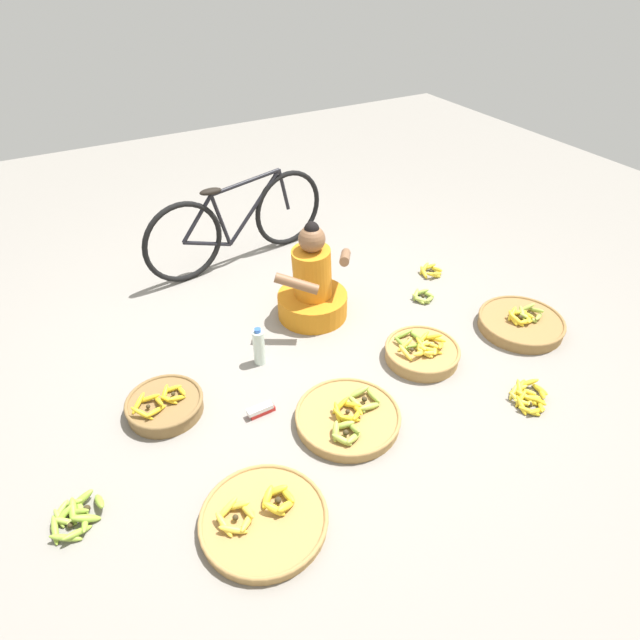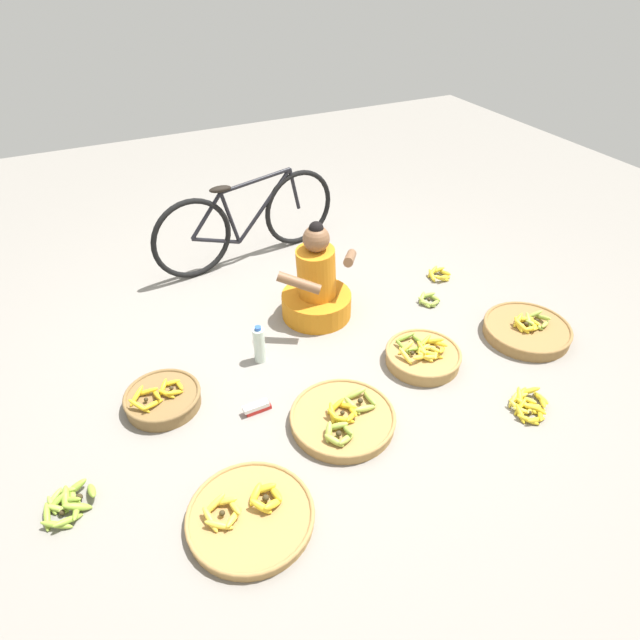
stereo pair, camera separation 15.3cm
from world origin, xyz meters
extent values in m
plane|color=gray|center=(0.00, 0.00, 0.00)|extent=(10.00, 10.00, 0.00)
cylinder|color=orange|center=(0.21, 0.30, 0.09)|extent=(0.52, 0.52, 0.18)
cylinder|color=orange|center=(0.21, 0.30, 0.37)|extent=(0.38, 0.37, 0.39)
sphere|color=brown|center=(0.21, 0.30, 0.64)|extent=(0.19, 0.19, 0.19)
sphere|color=black|center=(0.21, 0.30, 0.72)|extent=(0.10, 0.10, 0.10)
cylinder|color=brown|center=(0.00, 0.12, 0.44)|extent=(0.30, 0.23, 0.16)
cylinder|color=brown|center=(0.47, 0.27, 0.44)|extent=(0.23, 0.29, 0.16)
torus|color=black|center=(-0.44, 1.24, 0.34)|extent=(0.68, 0.15, 0.68)
torus|color=black|center=(0.57, 1.39, 0.34)|extent=(0.68, 0.15, 0.68)
cylinder|color=black|center=(0.22, 1.34, 0.45)|extent=(0.55, 0.12, 0.55)
cylinder|color=black|center=(-0.10, 1.29, 0.43)|extent=(0.15, 0.05, 0.49)
cylinder|color=black|center=(0.16, 1.33, 0.69)|extent=(0.65, 0.13, 0.08)
cylinder|color=black|center=(-0.24, 1.27, 0.27)|extent=(0.42, 0.10, 0.18)
cylinder|color=black|center=(-0.30, 1.26, 0.50)|extent=(0.32, 0.08, 0.35)
cylinder|color=black|center=(0.53, 1.39, 0.53)|extent=(0.11, 0.05, 0.38)
ellipsoid|color=black|center=(-0.16, 1.28, 0.70)|extent=(0.18, 0.08, 0.05)
cylinder|color=olive|center=(1.46, -0.59, 0.04)|extent=(0.60, 0.60, 0.08)
torus|color=olive|center=(1.46, -0.59, 0.08)|extent=(0.61, 0.61, 0.02)
ellipsoid|color=#9EB747|center=(1.60, -0.59, 0.11)|extent=(0.04, 0.14, 0.08)
ellipsoid|color=#9EB747|center=(1.55, -0.53, 0.11)|extent=(0.14, 0.07, 0.09)
ellipsoid|color=#9EB747|center=(1.48, -0.56, 0.11)|extent=(0.09, 0.14, 0.07)
ellipsoid|color=#9EB747|center=(1.48, -0.62, 0.10)|extent=(0.10, 0.14, 0.06)
ellipsoid|color=#9EB747|center=(1.56, -0.65, 0.10)|extent=(0.14, 0.09, 0.06)
sphere|color=#382D19|center=(1.54, -0.59, 0.11)|extent=(0.03, 0.03, 0.03)
ellipsoid|color=yellow|center=(1.50, -0.60, 0.11)|extent=(0.05, 0.14, 0.07)
ellipsoid|color=yellow|center=(1.47, -0.54, 0.10)|extent=(0.13, 0.10, 0.06)
ellipsoid|color=yellow|center=(1.41, -0.54, 0.11)|extent=(0.14, 0.09, 0.08)
ellipsoid|color=yellow|center=(1.38, -0.58, 0.11)|extent=(0.06, 0.14, 0.08)
ellipsoid|color=yellow|center=(1.38, -0.61, 0.11)|extent=(0.08, 0.14, 0.09)
ellipsoid|color=yellow|center=(1.43, -0.65, 0.10)|extent=(0.14, 0.04, 0.06)
ellipsoid|color=yellow|center=(1.48, -0.63, 0.10)|extent=(0.12, 0.12, 0.06)
sphere|color=#382D19|center=(1.44, -0.59, 0.11)|extent=(0.03, 0.03, 0.03)
cylinder|color=brown|center=(-1.04, -0.15, 0.04)|extent=(0.45, 0.45, 0.09)
torus|color=brown|center=(-1.04, -0.15, 0.09)|extent=(0.47, 0.47, 0.02)
ellipsoid|color=gold|center=(-0.93, -0.14, 0.11)|extent=(0.04, 0.12, 0.05)
ellipsoid|color=gold|center=(-0.97, -0.09, 0.11)|extent=(0.12, 0.05, 0.05)
ellipsoid|color=gold|center=(-1.02, -0.11, 0.11)|extent=(0.09, 0.11, 0.07)
ellipsoid|color=gold|center=(-1.02, -0.18, 0.11)|extent=(0.10, 0.11, 0.05)
ellipsoid|color=gold|center=(-0.97, -0.19, 0.12)|extent=(0.12, 0.05, 0.07)
sphere|color=#382D19|center=(-0.98, -0.14, 0.11)|extent=(0.03, 0.03, 0.03)
ellipsoid|color=gold|center=(-1.08, -0.16, 0.12)|extent=(0.05, 0.15, 0.08)
ellipsoid|color=gold|center=(-1.12, -0.11, 0.11)|extent=(0.15, 0.07, 0.06)
ellipsoid|color=gold|center=(-1.19, -0.12, 0.12)|extent=(0.13, 0.12, 0.08)
ellipsoid|color=gold|center=(-1.19, -0.22, 0.12)|extent=(0.12, 0.12, 0.09)
ellipsoid|color=gold|center=(-1.11, -0.23, 0.11)|extent=(0.15, 0.09, 0.06)
sphere|color=#382D19|center=(-1.14, -0.17, 0.11)|extent=(0.03, 0.03, 0.03)
cylinder|color=#A87F47|center=(-0.13, -0.76, 0.03)|extent=(0.62, 0.62, 0.06)
torus|color=#A87F47|center=(-0.13, -0.76, 0.06)|extent=(0.63, 0.63, 0.02)
ellipsoid|color=#9EB747|center=(0.08, -0.73, 0.09)|extent=(0.04, 0.15, 0.06)
ellipsoid|color=#9EB747|center=(0.02, -0.66, 0.09)|extent=(0.15, 0.05, 0.08)
ellipsoid|color=#9EB747|center=(-0.05, -0.74, 0.09)|extent=(0.07, 0.15, 0.07)
ellipsoid|color=#9EB747|center=(0.01, -0.79, 0.09)|extent=(0.15, 0.04, 0.06)
sphere|color=#382D19|center=(0.01, -0.72, 0.09)|extent=(0.03, 0.03, 0.03)
ellipsoid|color=gold|center=(-0.07, -0.77, 0.09)|extent=(0.04, 0.14, 0.06)
ellipsoid|color=gold|center=(-0.08, -0.72, 0.09)|extent=(0.11, 0.13, 0.06)
ellipsoid|color=gold|center=(-0.14, -0.70, 0.09)|extent=(0.14, 0.06, 0.08)
ellipsoid|color=gold|center=(-0.19, -0.74, 0.10)|extent=(0.07, 0.14, 0.09)
ellipsoid|color=gold|center=(-0.18, -0.78, 0.10)|extent=(0.08, 0.14, 0.09)
ellipsoid|color=gold|center=(-0.15, -0.82, 0.10)|extent=(0.14, 0.07, 0.08)
ellipsoid|color=gold|center=(-0.09, -0.81, 0.09)|extent=(0.13, 0.11, 0.07)
sphere|color=#382D19|center=(-0.13, -0.76, 0.09)|extent=(0.03, 0.03, 0.03)
ellipsoid|color=#9EB747|center=(-0.17, -0.90, 0.10)|extent=(0.05, 0.13, 0.09)
ellipsoid|color=#9EB747|center=(-0.20, -0.84, 0.09)|extent=(0.14, 0.08, 0.07)
ellipsoid|color=#9EB747|center=(-0.27, -0.86, 0.10)|extent=(0.10, 0.13, 0.09)
ellipsoid|color=#9EB747|center=(-0.27, -0.93, 0.09)|extent=(0.11, 0.13, 0.07)
ellipsoid|color=#9EB747|center=(-0.20, -0.95, 0.09)|extent=(0.13, 0.08, 0.06)
sphere|color=#382D19|center=(-0.22, -0.89, 0.09)|extent=(0.03, 0.03, 0.03)
cylinder|color=#A87F47|center=(0.62, -0.51, 0.04)|extent=(0.49, 0.49, 0.09)
torus|color=#A87F47|center=(0.62, -0.51, 0.09)|extent=(0.51, 0.51, 0.02)
ellipsoid|color=yellow|center=(0.74, -0.51, 0.12)|extent=(0.06, 0.16, 0.08)
ellipsoid|color=yellow|center=(0.72, -0.47, 0.12)|extent=(0.13, 0.13, 0.09)
ellipsoid|color=yellow|center=(0.65, -0.46, 0.12)|extent=(0.16, 0.07, 0.08)
ellipsoid|color=yellow|center=(0.60, -0.53, 0.12)|extent=(0.04, 0.15, 0.09)
ellipsoid|color=yellow|center=(0.64, -0.58, 0.12)|extent=(0.15, 0.11, 0.08)
ellipsoid|color=yellow|center=(0.72, -0.58, 0.12)|extent=(0.14, 0.12, 0.09)
sphere|color=#382D19|center=(0.67, -0.52, 0.11)|extent=(0.03, 0.03, 0.03)
ellipsoid|color=olive|center=(0.64, -0.41, 0.11)|extent=(0.03, 0.15, 0.05)
ellipsoid|color=olive|center=(0.58, -0.35, 0.11)|extent=(0.15, 0.04, 0.06)
ellipsoid|color=olive|center=(0.51, -0.42, 0.11)|extent=(0.05, 0.15, 0.05)
ellipsoid|color=olive|center=(0.58, -0.48, 0.11)|extent=(0.15, 0.04, 0.06)
sphere|color=#382D19|center=(0.58, -0.41, 0.11)|extent=(0.03, 0.03, 0.03)
ellipsoid|color=yellow|center=(0.59, -0.52, 0.12)|extent=(0.06, 0.14, 0.08)
ellipsoid|color=yellow|center=(0.52, -0.45, 0.12)|extent=(0.14, 0.06, 0.08)
ellipsoid|color=yellow|center=(0.47, -0.52, 0.12)|extent=(0.06, 0.14, 0.09)
ellipsoid|color=yellow|center=(0.54, -0.57, 0.12)|extent=(0.14, 0.06, 0.08)
sphere|color=#382D19|center=(0.53, -0.51, 0.11)|extent=(0.03, 0.03, 0.03)
ellipsoid|color=yellow|center=(0.67, -0.54, 0.11)|extent=(0.05, 0.12, 0.07)
ellipsoid|color=yellow|center=(0.65, -0.51, 0.11)|extent=(0.12, 0.08, 0.05)
ellipsoid|color=yellow|center=(0.62, -0.50, 0.11)|extent=(0.12, 0.04, 0.06)
ellipsoid|color=yellow|center=(0.58, -0.52, 0.11)|extent=(0.09, 0.11, 0.07)
ellipsoid|color=yellow|center=(0.58, -0.58, 0.11)|extent=(0.09, 0.11, 0.06)
ellipsoid|color=yellow|center=(0.62, -0.60, 0.11)|extent=(0.12, 0.04, 0.07)
ellipsoid|color=yellow|center=(0.66, -0.59, 0.11)|extent=(0.10, 0.11, 0.05)
sphere|color=#382D19|center=(0.62, -0.55, 0.11)|extent=(0.03, 0.03, 0.03)
cylinder|color=#A87F47|center=(-0.84, -1.13, 0.03)|extent=(0.63, 0.63, 0.05)
torus|color=#A87F47|center=(-0.84, -1.13, 0.05)|extent=(0.64, 0.64, 0.02)
ellipsoid|color=yellow|center=(-0.69, -1.09, 0.08)|extent=(0.05, 0.13, 0.06)
ellipsoid|color=yellow|center=(-0.72, -1.04, 0.08)|extent=(0.14, 0.08, 0.08)
ellipsoid|color=yellow|center=(-0.78, -1.06, 0.08)|extent=(0.12, 0.12, 0.08)
ellipsoid|color=yellow|center=(-0.78, -1.14, 0.09)|extent=(0.12, 0.12, 0.09)
ellipsoid|color=yellow|center=(-0.72, -1.15, 0.08)|extent=(0.14, 0.08, 0.08)
sphere|color=#382D19|center=(-0.74, -1.10, 0.08)|extent=(0.04, 0.04, 0.04)
ellipsoid|color=yellow|center=(-0.90, -1.07, 0.08)|extent=(0.05, 0.15, 0.08)
ellipsoid|color=yellow|center=(-0.94, -1.02, 0.08)|extent=(0.15, 0.09, 0.07)
ellipsoid|color=yellow|center=(-0.98, -1.02, 0.08)|extent=(0.15, 0.08, 0.08)
ellipsoid|color=yellow|center=(-1.03, -1.09, 0.08)|extent=(0.06, 0.15, 0.08)
ellipsoid|color=yellow|center=(-1.00, -1.14, 0.08)|extent=(0.14, 0.10, 0.06)
ellipsoid|color=yellow|center=(-0.92, -1.13, 0.08)|extent=(0.13, 0.13, 0.07)
sphere|color=#382D19|center=(-0.96, -1.08, 0.08)|extent=(0.03, 0.03, 0.03)
ellipsoid|color=#9EB747|center=(-1.62, -0.61, 0.03)|extent=(0.04, 0.12, 0.07)
ellipsoid|color=#9EB747|center=(-1.65, -0.57, 0.03)|extent=(0.12, 0.08, 0.07)
ellipsoid|color=#9EB747|center=(-1.71, -0.58, 0.02)|extent=(0.11, 0.10, 0.05)
ellipsoid|color=#9EB747|center=(-1.72, -0.63, 0.03)|extent=(0.05, 0.12, 0.06)
ellipsoid|color=#9EB747|center=(-1.70, -0.66, 0.03)|extent=(0.12, 0.08, 0.07)
ellipsoid|color=#9EB747|center=(-1.65, -0.66, 0.02)|extent=(0.12, 0.08, 0.05)
sphere|color=#382D19|center=(-1.67, -0.62, 0.03)|extent=(0.03, 0.03, 0.03)
ellipsoid|color=#8CAD38|center=(-1.61, -0.71, 0.03)|extent=(0.06, 0.16, 0.06)
ellipsoid|color=#8CAD38|center=(-1.64, -0.64, 0.03)|extent=(0.14, 0.12, 0.09)
ellipsoid|color=#8CAD38|center=(-1.71, -0.63, 0.03)|extent=(0.16, 0.09, 0.09)
ellipsoid|color=#8CAD38|center=(-1.75, -0.69, 0.03)|extent=(0.05, 0.16, 0.07)
ellipsoid|color=#8CAD38|center=(-1.71, -0.76, 0.03)|extent=(0.16, 0.10, 0.07)
ellipsoid|color=#8CAD38|center=(-1.66, -0.76, 0.03)|extent=(0.16, 0.08, 0.09)
sphere|color=#382D19|center=(-1.68, -0.69, 0.03)|extent=(0.03, 0.03, 0.03)
ellipsoid|color=#8CAD38|center=(-1.53, -0.63, 0.04)|extent=(0.06, 0.15, 0.09)
ellipsoid|color=#8CAD38|center=(-1.61, -0.58, 0.03)|extent=(0.15, 0.07, 0.08)
ellipsoid|color=#8CAD38|center=(-1.65, -0.63, 0.04)|extent=(0.07, 0.15, 0.09)
ellipsoid|color=#8CAD38|center=(-1.60, -0.70, 0.04)|extent=(0.15, 0.07, 0.10)
sphere|color=#382D19|center=(-1.59, -0.64, 0.03)|extent=(0.04, 0.04, 0.04)
ellipsoid|color=yellow|center=(1.42, 0.32, 0.03)|extent=(0.04, 0.15, 0.07)
ellipsoid|color=yellow|center=(1.38, 0.38, 0.03)|extent=(0.15, 0.07, 0.08)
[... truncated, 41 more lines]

